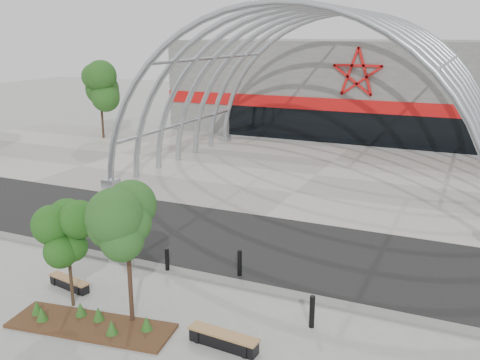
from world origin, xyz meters
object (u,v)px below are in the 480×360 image
Objects in this scene: street_tree_1 at (127,234)px; bench_0 at (69,283)px; bench_1 at (223,340)px; street_tree_0 at (67,233)px; bollard_2 at (167,261)px.

bench_0 is (-3.36, 1.01, -2.73)m from street_tree_1.
bench_1 is (6.51, -1.03, 0.04)m from bench_0.
street_tree_0 is 3.63× the size of bollard_2.
street_tree_1 reaches higher than street_tree_0.
street_tree_0 is 1.63× the size of bench_1.
street_tree_1 reaches higher than bench_0.
bench_0 is 1.86× the size of bollard_2.
street_tree_0 is at bearing -114.07° from bollard_2.
bench_1 is 2.23× the size of bollard_2.
street_tree_0 is 0.87× the size of street_tree_1.
street_tree_1 is at bearing -75.46° from bollard_2.
street_tree_1 is 4.34m from bollard_2.
street_tree_0 is 2.68m from bench_0.
bench_1 reaches higher than bench_0.
street_tree_0 is 6.02m from bench_1.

